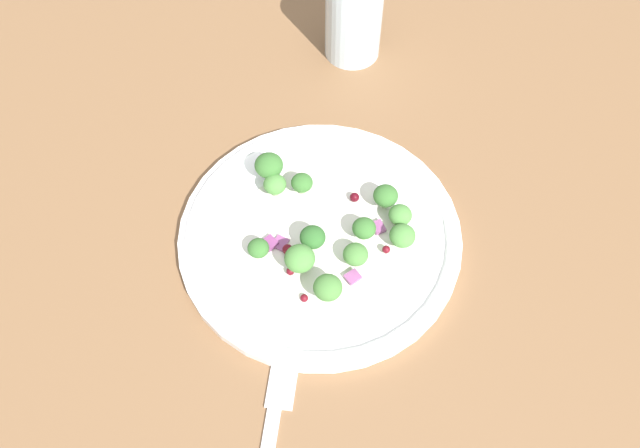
% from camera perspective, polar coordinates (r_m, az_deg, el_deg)
% --- Properties ---
extents(ground_plane, '(1.80, 1.80, 0.02)m').
position_cam_1_polar(ground_plane, '(0.64, -1.75, 0.40)').
color(ground_plane, brown).
extents(plate, '(0.28, 0.28, 0.02)m').
position_cam_1_polar(plate, '(0.61, -0.00, -0.92)').
color(plate, white).
rests_on(plate, ground_plane).
extents(dressing_pool, '(0.16, 0.16, 0.00)m').
position_cam_1_polar(dressing_pool, '(0.61, -0.00, -0.71)').
color(dressing_pool, white).
rests_on(dressing_pool, plate).
extents(broccoli_floret_0, '(0.02, 0.02, 0.02)m').
position_cam_1_polar(broccoli_floret_0, '(0.62, -4.14, 3.61)').
color(broccoli_floret_0, '#8EB77A').
rests_on(broccoli_floret_0, plate).
extents(broccoli_floret_1, '(0.02, 0.02, 0.02)m').
position_cam_1_polar(broccoli_floret_1, '(0.58, -0.67, -1.24)').
color(broccoli_floret_1, '#9EC684').
rests_on(broccoli_floret_1, plate).
extents(broccoli_floret_2, '(0.02, 0.02, 0.02)m').
position_cam_1_polar(broccoli_floret_2, '(0.61, 6.01, 2.55)').
color(broccoli_floret_2, '#9EC684').
rests_on(broccoli_floret_2, plate).
extents(broccoli_floret_3, '(0.03, 0.03, 0.03)m').
position_cam_1_polar(broccoli_floret_3, '(0.63, -4.69, 5.32)').
color(broccoli_floret_3, '#8EB77A').
rests_on(broccoli_floret_3, plate).
extents(broccoli_floret_4, '(0.02, 0.02, 0.02)m').
position_cam_1_polar(broccoli_floret_4, '(0.62, -2.07, 3.80)').
color(broccoli_floret_4, '#8EB77A').
rests_on(broccoli_floret_4, plate).
extents(broccoli_floret_5, '(0.02, 0.02, 0.02)m').
position_cam_1_polar(broccoli_floret_5, '(0.58, 3.26, -2.83)').
color(broccoli_floret_5, '#9EC684').
rests_on(broccoli_floret_5, plate).
extents(broccoli_floret_6, '(0.02, 0.02, 0.03)m').
position_cam_1_polar(broccoli_floret_6, '(0.59, 7.53, -1.10)').
color(broccoli_floret_6, '#ADD18E').
rests_on(broccoli_floret_6, plate).
extents(broccoli_floret_7, '(0.03, 0.03, 0.03)m').
position_cam_1_polar(broccoli_floret_7, '(0.57, -1.86, -3.20)').
color(broccoli_floret_7, '#8EB77A').
rests_on(broccoli_floret_7, plate).
extents(broccoli_floret_8, '(0.02, 0.02, 0.02)m').
position_cam_1_polar(broccoli_floret_8, '(0.59, 4.04, -0.41)').
color(broccoli_floret_8, '#8EB77A').
rests_on(broccoli_floret_8, plate).
extents(broccoli_floret_9, '(0.02, 0.02, 0.02)m').
position_cam_1_polar(broccoli_floret_9, '(0.60, 7.33, 0.80)').
color(broccoli_floret_9, '#ADD18E').
rests_on(broccoli_floret_9, plate).
extents(broccoli_floret_10, '(0.03, 0.03, 0.03)m').
position_cam_1_polar(broccoli_floret_10, '(0.55, 0.71, -5.86)').
color(broccoli_floret_10, '#8EB77A').
rests_on(broccoli_floret_10, plate).
extents(broccoli_floret_11, '(0.02, 0.02, 0.02)m').
position_cam_1_polar(broccoli_floret_11, '(0.58, -5.64, -2.24)').
color(broccoli_floret_11, '#9EC684').
rests_on(broccoli_floret_11, plate).
extents(cranberry_0, '(0.01, 0.01, 0.01)m').
position_cam_1_polar(cranberry_0, '(0.58, -2.35, -4.37)').
color(cranberry_0, maroon).
rests_on(cranberry_0, plate).
extents(cranberry_1, '(0.01, 0.01, 0.01)m').
position_cam_1_polar(cranberry_1, '(0.62, 3.17, 2.45)').
color(cranberry_1, '#4C0A14').
rests_on(cranberry_1, plate).
extents(cranberry_2, '(0.01, 0.01, 0.01)m').
position_cam_1_polar(cranberry_2, '(0.57, -1.46, -6.77)').
color(cranberry_2, maroon).
rests_on(cranberry_2, plate).
extents(cranberry_3, '(0.01, 0.01, 0.01)m').
position_cam_1_polar(cranberry_3, '(0.59, -2.98, -2.33)').
color(cranberry_3, maroon).
rests_on(cranberry_3, plate).
extents(cranberry_4, '(0.01, 0.01, 0.01)m').
position_cam_1_polar(cranberry_4, '(0.59, 6.06, -2.33)').
color(cranberry_4, maroon).
rests_on(cranberry_4, plate).
extents(onion_bit_0, '(0.02, 0.02, 0.00)m').
position_cam_1_polar(onion_bit_0, '(0.60, -3.64, -1.79)').
color(onion_bit_0, '#934C84').
rests_on(onion_bit_0, plate).
extents(onion_bit_1, '(0.02, 0.02, 0.00)m').
position_cam_1_polar(onion_bit_1, '(0.61, 5.35, -0.28)').
color(onion_bit_1, '#934C84').
rests_on(onion_bit_1, plate).
extents(onion_bit_2, '(0.02, 0.02, 0.00)m').
position_cam_1_polar(onion_bit_2, '(0.58, 3.01, -4.85)').
color(onion_bit_2, '#934C84').
rests_on(onion_bit_2, plate).
extents(onion_bit_3, '(0.02, 0.02, 0.00)m').
position_cam_1_polar(onion_bit_3, '(0.60, -4.62, -1.75)').
color(onion_bit_3, '#843D75').
rests_on(onion_bit_3, plate).
extents(water_glass, '(0.07, 0.07, 0.10)m').
position_cam_1_polar(water_glass, '(0.75, 3.09, 18.35)').
color(water_glass, silver).
rests_on(water_glass, ground_plane).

